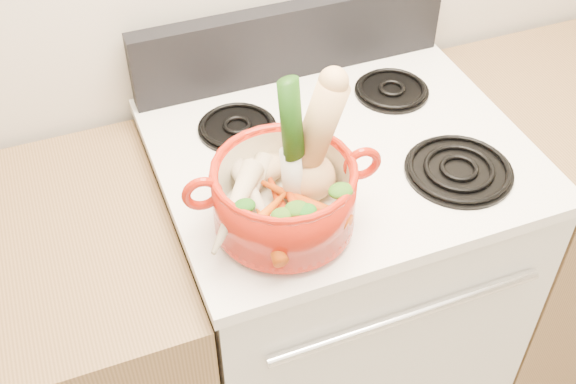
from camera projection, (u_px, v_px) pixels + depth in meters
name	position (u px, v px, depth m)	size (l,w,h in m)	color
stove_body	(332.00, 291.00, 1.88)	(0.76, 0.65, 0.92)	silver
cooktop	(342.00, 153.00, 1.55)	(0.78, 0.67, 0.03)	white
control_backsplash	(291.00, 41.00, 1.68)	(0.76, 0.05, 0.18)	black
oven_handle	(409.00, 316.00, 1.43)	(0.02, 0.02, 0.60)	silver
burner_front_left	(287.00, 217.00, 1.38)	(0.22, 0.22, 0.02)	black
burner_front_right	(459.00, 169.00, 1.48)	(0.22, 0.22, 0.02)	black
burner_back_left	(237.00, 126.00, 1.58)	(0.17, 0.17, 0.02)	black
burner_back_right	(392.00, 89.00, 1.68)	(0.17, 0.17, 0.02)	black
dutch_oven	(284.00, 196.00, 1.32)	(0.26, 0.26, 0.13)	#AC1A0A
pot_handle_left	(202.00, 194.00, 1.26)	(0.07, 0.07, 0.02)	#AC1A0A
pot_handle_right	(362.00, 163.00, 1.31)	(0.07, 0.07, 0.02)	#AC1A0A
squash	(310.00, 143.00, 1.29)	(0.10, 0.10, 0.25)	#DEAB71
leek	(293.00, 146.00, 1.26)	(0.04, 0.04, 0.28)	beige
ginger	(265.00, 169.00, 1.39)	(0.09, 0.07, 0.05)	tan
parsnip_0	(242.00, 192.00, 1.35)	(0.04, 0.04, 0.19)	beige
parsnip_1	(248.00, 196.00, 1.33)	(0.04, 0.04, 0.19)	beige
parsnip_2	(255.00, 196.00, 1.32)	(0.04, 0.04, 0.18)	beige
parsnip_3	(234.00, 206.00, 1.29)	(0.04, 0.04, 0.20)	beige
carrot_0	(282.00, 210.00, 1.32)	(0.03, 0.03, 0.17)	#C53C09
carrot_1	(269.00, 235.00, 1.27)	(0.03, 0.03, 0.13)	#BB3F09
carrot_2	(304.00, 204.00, 1.31)	(0.03, 0.03, 0.18)	#CF430A
carrot_3	(264.00, 216.00, 1.28)	(0.03, 0.03, 0.13)	orange
carrot_4	(294.00, 208.00, 1.29)	(0.03, 0.03, 0.15)	#CD3F0A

